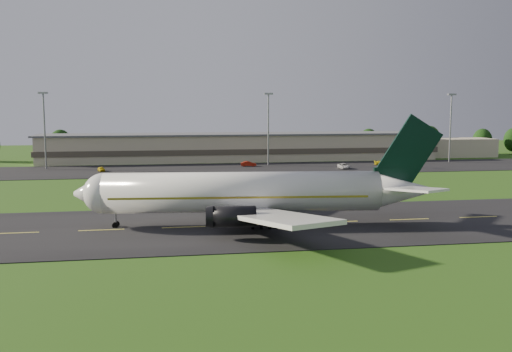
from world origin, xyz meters
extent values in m
plane|color=#264A12|center=(0.00, 0.00, 0.00)|extent=(360.00, 360.00, 0.00)
cube|color=black|center=(0.00, 0.00, 0.05)|extent=(220.00, 30.00, 0.10)
cube|color=black|center=(0.00, 72.00, 0.05)|extent=(260.00, 30.00, 0.10)
cylinder|color=white|center=(-13.80, 0.00, 4.80)|extent=(38.37, 9.28, 5.60)
sphere|color=white|center=(-32.71, 1.85, 4.80)|extent=(5.60, 5.60, 5.60)
cone|color=white|center=(-34.70, 2.05, 4.80)|extent=(4.51, 5.74, 5.38)
cone|color=white|center=(8.59, -2.20, 4.80)|extent=(9.49, 6.34, 5.49)
cube|color=olive|center=(-14.30, 0.05, 4.45)|extent=(35.38, 9.03, 0.28)
cube|color=black|center=(-33.30, 1.91, 5.35)|extent=(2.28, 3.18, 0.65)
cube|color=white|center=(-11.39, -11.29, 3.30)|extent=(12.63, 20.22, 2.20)
cube|color=white|center=(-9.24, 10.61, 3.30)|extent=(15.46, 19.96, 2.20)
cube|color=white|center=(8.11, -7.17, 5.70)|extent=(6.94, 9.38, 0.91)
cube|color=white|center=(9.08, 2.78, 5.70)|extent=(8.04, 9.29, 0.91)
cube|color=black|center=(7.10, -2.05, 6.60)|extent=(5.03, 1.04, 3.00)
cube|color=black|center=(9.59, -2.29, 10.30)|extent=(9.43, 1.37, 10.55)
cylinder|color=black|center=(-16.07, -7.82, 2.90)|extent=(5.84, 3.23, 2.70)
cylinder|color=black|center=(-14.51, 8.11, 2.90)|extent=(5.84, 3.23, 2.70)
cube|color=#C4B396|center=(0.00, 96.00, 4.00)|extent=(120.00, 15.00, 8.00)
cube|color=#4C4438|center=(0.00, 96.00, 3.20)|extent=(121.00, 15.40, 1.60)
cube|color=#595B60|center=(0.00, 96.00, 8.15)|extent=(122.00, 16.00, 0.50)
cube|color=#C4B396|center=(70.00, 98.00, 3.00)|extent=(28.00, 11.00, 6.00)
cylinder|color=gray|center=(-55.00, 80.00, 10.00)|extent=(0.44, 0.44, 20.00)
cube|color=gray|center=(-55.00, 80.00, 20.10)|extent=(2.40, 1.20, 0.50)
cylinder|color=gray|center=(5.00, 80.00, 10.00)|extent=(0.44, 0.44, 20.00)
cube|color=gray|center=(5.00, 80.00, 20.10)|extent=(2.40, 1.20, 0.50)
cylinder|color=gray|center=(60.00, 80.00, 10.00)|extent=(0.44, 0.44, 20.00)
cube|color=gray|center=(60.00, 80.00, 20.10)|extent=(2.40, 1.20, 0.50)
cylinder|color=black|center=(-55.56, 106.49, 1.50)|extent=(0.56, 0.56, 2.99)
ellipsoid|color=black|center=(-55.56, 106.49, 5.15)|extent=(6.98, 6.98, 8.72)
cylinder|color=black|center=(-35.63, 104.56, 1.15)|extent=(0.56, 0.56, 2.31)
ellipsoid|color=black|center=(-35.63, 104.56, 3.98)|extent=(5.39, 5.39, 6.74)
cylinder|color=black|center=(44.75, 106.68, 1.43)|extent=(0.56, 0.56, 2.87)
ellipsoid|color=black|center=(44.75, 106.68, 4.93)|extent=(6.69, 6.69, 8.36)
cylinder|color=black|center=(66.47, 106.12, 1.57)|extent=(0.56, 0.56, 3.14)
ellipsoid|color=black|center=(66.47, 106.12, 5.41)|extent=(7.32, 7.32, 9.15)
cylinder|color=black|center=(85.93, 105.47, 1.40)|extent=(0.56, 0.56, 2.81)
ellipsoid|color=black|center=(85.93, 105.47, 4.84)|extent=(6.55, 6.55, 8.19)
imported|color=#C0A50B|center=(-39.97, 71.55, 0.69)|extent=(2.40, 3.73, 1.18)
imported|color=maroon|center=(-0.99, 77.41, 0.81)|extent=(4.50, 2.17, 1.42)
imported|color=silver|center=(23.10, 67.24, 0.80)|extent=(2.39, 5.09, 1.41)
imported|color=yellow|center=(36.53, 74.20, 0.71)|extent=(4.56, 3.32, 1.23)
camera|label=1|loc=(-24.90, -77.48, 16.63)|focal=40.00mm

